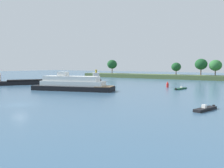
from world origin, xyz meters
The scene contains 8 objects.
ground_plane centered at (0.00, 0.00, 0.00)m, with size 400.00×400.00×0.00m, color #3D607F.
treeline_island centered at (2.97, 88.86, 2.91)m, with size 98.26×10.43×10.69m.
fishing_skiff centered at (16.38, 40.05, 0.22)m, with size 2.07×5.81×0.88m.
small_motorboat centered at (28.22, 10.94, 0.23)m, with size 2.58×5.36×0.92m.
white_riverboat centered at (-7.17, 21.90, 1.66)m, with size 22.61×10.75×6.32m.
tugboat centered at (-21.39, 52.58, 1.24)m, with size 7.99×8.68×4.89m.
cargo_barge centered at (-33.21, 29.81, 0.93)m, with size 21.34×25.29×5.74m.
channel_buoy_red centered at (11.44, 43.56, 0.81)m, with size 0.70×0.70×1.90m.
Camera 1 is at (34.83, -26.20, 6.75)m, focal length 38.36 mm.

